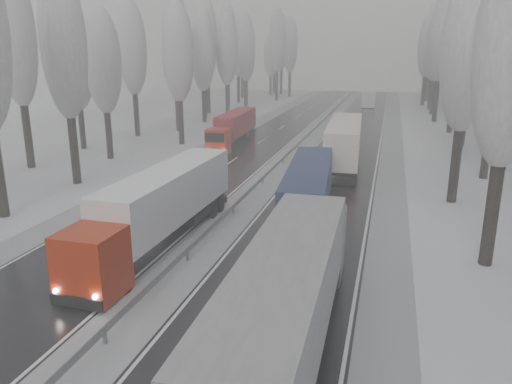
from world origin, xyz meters
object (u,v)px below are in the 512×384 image
at_px(box_truck_distant, 368,99).
at_px(truck_red_white, 161,204).
at_px(truck_blue_box, 310,187).
at_px(truck_red_red, 234,126).
at_px(truck_grey_tarp, 291,290).
at_px(truck_cream_box, 345,140).

distance_m(box_truck_distant, truck_red_white, 77.68).
relative_size(box_truck_distant, truck_red_white, 0.52).
relative_size(truck_blue_box, truck_red_white, 0.95).
xyz_separation_m(box_truck_distant, truck_red_red, (-13.20, -45.90, 0.53)).
height_order(truck_blue_box, truck_red_red, truck_blue_box).
distance_m(truck_grey_tarp, truck_red_red, 42.71).
relative_size(truck_grey_tarp, box_truck_distant, 2.02).
relative_size(truck_cream_box, truck_red_white, 1.08).
bearing_deg(truck_blue_box, box_truck_distant, 84.86).
relative_size(truck_grey_tarp, truck_blue_box, 1.11).
distance_m(truck_red_white, truck_red_red, 31.91).
bearing_deg(truck_cream_box, truck_red_white, -112.87).
height_order(box_truck_distant, truck_red_red, truck_red_red).
bearing_deg(truck_red_red, truck_red_white, -82.77).
height_order(truck_blue_box, truck_cream_box, truck_cream_box).
height_order(box_truck_distant, truck_red_white, truck_red_white).
relative_size(truck_cream_box, truck_red_red, 1.23).
xyz_separation_m(box_truck_distant, truck_red_white, (-7.57, -77.31, 0.82)).
distance_m(truck_grey_tarp, truck_blue_box, 14.96).
distance_m(truck_blue_box, truck_red_red, 28.39).
bearing_deg(truck_cream_box, box_truck_distant, 87.65).
bearing_deg(truck_blue_box, truck_grey_tarp, -88.41).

